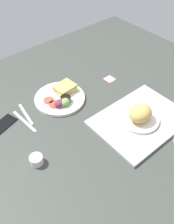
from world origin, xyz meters
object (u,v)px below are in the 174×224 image
at_px(knife, 24,121).
at_px(bread_plate_near, 140,115).
at_px(serving_tray, 140,120).
at_px(plate_with_salad, 61,97).
at_px(sticky_note, 110,79).
at_px(fork, 26,114).
at_px(cell_phone, 2,125).
at_px(espresso_cup, 36,160).

bearing_deg(knife, bread_plate_near, 44.59).
bearing_deg(serving_tray, plate_with_salad, -62.13).
bearing_deg(serving_tray, bread_plate_near, 9.57).
bearing_deg(sticky_note, fork, -6.66).
bearing_deg(fork, serving_tray, 52.92).
distance_m(serving_tray, cell_phone, 0.68).
height_order(knife, cell_phone, cell_phone).
height_order(serving_tray, sticky_note, serving_tray).
bearing_deg(cell_phone, fork, 160.53).
height_order(plate_with_salad, espresso_cup, plate_with_salad).
bearing_deg(bread_plate_near, sticky_note, -111.94).
height_order(plate_with_salad, cell_phone, plate_with_salad).
bearing_deg(sticky_note, espresso_cup, 19.11).
distance_m(fork, sticky_note, 0.54).
bearing_deg(fork, espresso_cup, -13.13).
bearing_deg(sticky_note, bread_plate_near, 68.06).
height_order(bread_plate_near, knife, bread_plate_near).
bearing_deg(espresso_cup, knife, -107.85).
xyz_separation_m(serving_tray, cell_phone, (0.54, -0.41, -0.00)).
height_order(plate_with_salad, knife, plate_with_salad).
xyz_separation_m(bread_plate_near, sticky_note, (-0.14, -0.35, -0.05)).
distance_m(serving_tray, knife, 0.57).
bearing_deg(fork, sticky_note, 91.12).
bearing_deg(knife, plate_with_salad, 89.46).
bearing_deg(plate_with_salad, serving_tray, 117.87).
bearing_deg(bread_plate_near, serving_tray, -170.43).
xyz_separation_m(serving_tray, plate_with_salad, (0.20, -0.38, 0.01)).
bearing_deg(espresso_cup, plate_with_salad, -140.40).
bearing_deg(bread_plate_near, fork, -46.08).
distance_m(bread_plate_near, plate_with_salad, 0.43).
relative_size(serving_tray, bread_plate_near, 2.34).
height_order(serving_tray, plate_with_salad, plate_with_salad).
xyz_separation_m(espresso_cup, knife, (-0.08, -0.25, -0.02)).
distance_m(plate_with_salad, cell_phone, 0.34).
xyz_separation_m(espresso_cup, sticky_note, (-0.64, -0.22, -0.02)).
relative_size(serving_tray, espresso_cup, 8.04).
bearing_deg(plate_with_salad, sticky_note, 173.35).
height_order(fork, knife, same).
distance_m(plate_with_salad, espresso_cup, 0.41).
relative_size(knife, sticky_note, 3.39).
xyz_separation_m(bread_plate_near, fork, (0.39, -0.41, -0.05)).
bearing_deg(serving_tray, espresso_cup, -13.23).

